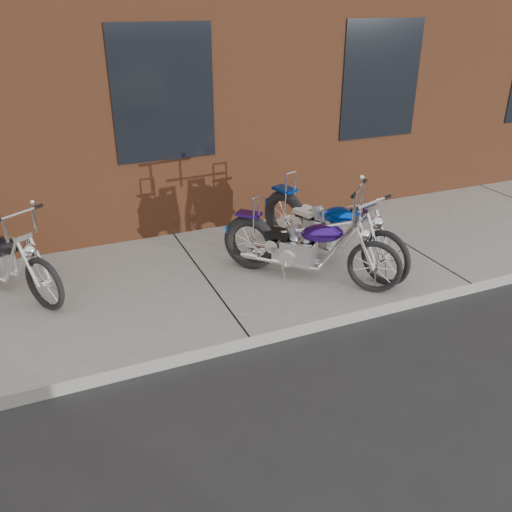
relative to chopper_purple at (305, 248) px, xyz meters
name	(u,v)px	position (x,y,z in m)	size (l,w,h in m)	color
ground	(250,349)	(-1.14, -0.95, -0.57)	(120.00, 120.00, 0.00)	#272727
sidewalk	(205,281)	(-1.14, 0.55, -0.49)	(22.00, 3.00, 0.15)	gray
chopper_purple	(305,248)	(0.00, 0.00, 0.00)	(1.67, 1.74, 1.30)	black
chopper_blue	(328,230)	(0.53, 0.36, 0.03)	(0.97, 2.36, 1.07)	black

